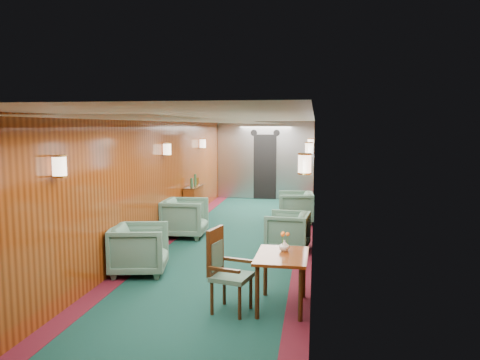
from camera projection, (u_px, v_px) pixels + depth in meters
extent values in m
plane|color=#0E332A|center=(232.00, 246.00, 8.83)|extent=(12.00, 12.00, 0.00)
cube|color=white|center=(231.00, 121.00, 8.56)|extent=(3.00, 12.00, 0.10)
cube|color=white|center=(231.00, 121.00, 8.56)|extent=(1.20, 12.00, 0.06)
cube|color=#6E2F0E|center=(266.00, 160.00, 14.58)|extent=(3.00, 0.10, 2.40)
cube|color=#6E2F0E|center=(56.00, 304.00, 2.81)|extent=(3.00, 0.10, 2.40)
cube|color=#6E2F0E|center=(154.00, 182.00, 8.93)|extent=(0.10, 12.00, 2.40)
cube|color=#6E2F0E|center=(313.00, 185.00, 8.45)|extent=(0.10, 12.00, 2.40)
cube|color=#420D17|center=(163.00, 243.00, 9.04)|extent=(0.30, 12.00, 0.01)
cube|color=#420D17|center=(304.00, 249.00, 8.62)|extent=(0.30, 12.00, 0.01)
cube|color=#A0A3A7|center=(265.00, 160.00, 14.50)|extent=(2.98, 0.12, 2.38)
cube|color=black|center=(265.00, 167.00, 14.44)|extent=(0.70, 0.06, 2.00)
cylinder|color=black|center=(254.00, 133.00, 14.39)|extent=(0.20, 0.04, 0.20)
cylinder|color=black|center=(277.00, 133.00, 14.27)|extent=(0.20, 0.04, 0.20)
cube|color=#B2B4B9|center=(311.00, 202.00, 4.99)|extent=(0.02, 1.10, 0.80)
cube|color=#3F575E|center=(310.00, 202.00, 5.00)|extent=(0.01, 0.96, 0.66)
cube|color=#B2B4B9|center=(312.00, 177.00, 7.45)|extent=(0.02, 1.10, 0.80)
cube|color=#3F575E|center=(312.00, 177.00, 7.45)|extent=(0.01, 0.96, 0.66)
cube|color=#B2B4B9|center=(313.00, 164.00, 9.90)|extent=(0.02, 1.10, 0.80)
cube|color=#3F575E|center=(313.00, 164.00, 9.90)|extent=(0.01, 0.96, 0.66)
cube|color=#B2B4B9|center=(314.00, 157.00, 12.35)|extent=(0.02, 1.10, 0.80)
cube|color=#3F575E|center=(313.00, 157.00, 12.35)|extent=(0.01, 0.96, 0.66)
cylinder|color=#FFE4C6|center=(59.00, 166.00, 5.41)|extent=(0.16, 0.16, 0.24)
cylinder|color=#AE8731|center=(60.00, 176.00, 5.42)|extent=(0.17, 0.17, 0.02)
cylinder|color=#FFE4C6|center=(305.00, 164.00, 5.75)|extent=(0.16, 0.16, 0.24)
cylinder|color=#AE8731|center=(305.00, 173.00, 5.77)|extent=(0.17, 0.17, 0.02)
cylinder|color=#FFE4C6|center=(167.00, 149.00, 9.33)|extent=(0.16, 0.16, 0.24)
cylinder|color=#AE8731|center=(167.00, 155.00, 9.35)|extent=(0.17, 0.17, 0.02)
cylinder|color=#FFE4C6|center=(309.00, 148.00, 9.68)|extent=(0.16, 0.16, 0.24)
cylinder|color=#AE8731|center=(309.00, 154.00, 9.69)|extent=(0.17, 0.17, 0.02)
cylinder|color=#FFE4C6|center=(203.00, 144.00, 12.28)|extent=(0.16, 0.16, 0.24)
cylinder|color=#AE8731|center=(203.00, 148.00, 12.29)|extent=(0.17, 0.17, 0.02)
cylinder|color=#FFE4C6|center=(311.00, 143.00, 12.62)|extent=(0.16, 0.16, 0.24)
cylinder|color=#AE8731|center=(311.00, 148.00, 12.63)|extent=(0.17, 0.17, 0.02)
cube|color=#6E2F0E|center=(282.00, 256.00, 5.78)|extent=(0.65, 0.92, 0.04)
cylinder|color=#3E220E|center=(257.00, 292.00, 5.49)|extent=(0.05, 0.05, 0.64)
cylinder|color=#3E220E|center=(301.00, 295.00, 5.40)|extent=(0.05, 0.05, 0.64)
cylinder|color=#3E220E|center=(265.00, 272.00, 6.25)|extent=(0.05, 0.05, 0.64)
cylinder|color=#3E220E|center=(304.00, 274.00, 6.16)|extent=(0.05, 0.05, 0.64)
cube|color=#1C4336|center=(232.00, 277.00, 5.68)|extent=(0.53, 0.53, 0.06)
cube|color=#3E220E|center=(215.00, 251.00, 5.73)|extent=(0.14, 0.40, 0.57)
cube|color=#1C4336|center=(217.00, 255.00, 5.73)|extent=(0.09, 0.30, 0.34)
cube|color=#3E220E|center=(224.00, 270.00, 5.46)|extent=(0.40, 0.14, 0.04)
cube|color=#3E220E|center=(239.00, 260.00, 5.86)|extent=(0.40, 0.14, 0.04)
cylinder|color=#3E220E|center=(212.00, 298.00, 5.61)|extent=(0.04, 0.04, 0.41)
cylinder|color=#3E220E|center=(240.00, 303.00, 5.47)|extent=(0.04, 0.04, 0.41)
cylinder|color=#3E220E|center=(224.00, 289.00, 5.94)|extent=(0.04, 0.04, 0.41)
cylinder|color=#3E220E|center=(251.00, 293.00, 5.81)|extent=(0.04, 0.04, 0.41)
cube|color=#6E2F0E|center=(194.00, 203.00, 11.23)|extent=(0.27, 0.91, 0.82)
cube|color=#3E220E|center=(194.00, 187.00, 11.18)|extent=(0.29, 0.93, 0.02)
cylinder|color=#254B2D|center=(192.00, 183.00, 10.94)|extent=(0.07, 0.07, 0.22)
cylinder|color=#254B2D|center=(195.00, 180.00, 11.25)|extent=(0.06, 0.06, 0.28)
cylinder|color=#AE8731|center=(197.00, 181.00, 11.44)|extent=(0.08, 0.08, 0.18)
imported|color=silver|center=(284.00, 246.00, 5.94)|extent=(0.14, 0.14, 0.14)
imported|color=#1C4336|center=(140.00, 249.00, 7.19)|extent=(0.98, 0.96, 0.76)
imported|color=#1C4336|center=(185.00, 218.00, 9.56)|extent=(0.90, 0.88, 0.79)
imported|color=#1C4336|center=(287.00, 231.00, 8.56)|extent=(0.84, 0.82, 0.70)
imported|color=#1C4336|center=(296.00, 207.00, 10.96)|extent=(0.87, 0.85, 0.73)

